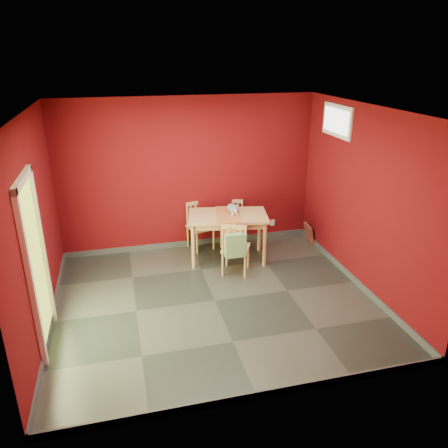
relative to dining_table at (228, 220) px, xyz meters
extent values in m
plane|color=#2D342D|center=(-0.53, -1.29, -0.72)|extent=(4.50, 4.50, 0.00)
plane|color=#5D090D|center=(-0.53, 0.71, 0.63)|extent=(4.50, 0.00, 4.50)
plane|color=#5D090D|center=(-0.53, -3.29, 0.63)|extent=(4.50, 0.00, 4.50)
plane|color=#5D090D|center=(-2.78, -1.29, 0.63)|extent=(0.00, 4.00, 4.00)
plane|color=#5D090D|center=(1.72, -1.29, 0.63)|extent=(0.00, 4.00, 4.00)
plane|color=white|center=(-0.53, -1.29, 1.98)|extent=(4.50, 4.50, 0.00)
cube|color=#3F4244|center=(-0.53, 0.70, -0.67)|extent=(4.50, 0.02, 0.10)
cube|color=#3F4244|center=(-0.53, -3.27, -0.67)|extent=(4.50, 0.02, 0.10)
cube|color=#3F4244|center=(-2.76, -1.29, -0.67)|extent=(0.03, 4.00, 0.10)
cube|color=#3F4244|center=(1.71, -1.29, -0.67)|extent=(0.03, 4.00, 0.10)
cube|color=#B7D838|center=(-2.76, -1.69, 0.31)|extent=(0.02, 0.85, 2.05)
cube|color=white|center=(-2.74, -2.15, 0.35)|extent=(0.06, 0.08, 2.13)
cube|color=white|center=(-2.74, -1.22, 0.35)|extent=(0.06, 0.08, 2.13)
cube|color=white|center=(-2.74, -1.69, 1.37)|extent=(0.06, 1.01, 0.08)
cube|color=white|center=(1.71, -0.29, 1.63)|extent=(0.03, 0.90, 0.50)
cube|color=white|center=(1.68, -0.29, 1.63)|extent=(0.02, 0.76, 0.36)
cube|color=silver|center=(1.07, 0.70, -0.42)|extent=(0.08, 0.02, 0.12)
cube|color=tan|center=(0.00, 0.00, 0.08)|extent=(1.43, 0.99, 0.04)
cube|color=tan|center=(0.00, 0.00, 0.00)|extent=(1.28, 0.84, 0.11)
cylinder|color=tan|center=(-0.64, -0.20, -0.33)|extent=(0.06, 0.06, 0.78)
cylinder|color=tan|center=(-0.52, 0.42, -0.33)|extent=(0.06, 0.06, 0.78)
cylinder|color=tan|center=(0.52, -0.42, -0.33)|extent=(0.06, 0.06, 0.78)
cylinder|color=tan|center=(0.64, 0.20, -0.33)|extent=(0.06, 0.06, 0.78)
cube|color=#C06531|center=(0.00, 0.00, 0.11)|extent=(0.53, 0.86, 0.01)
cube|color=#C06531|center=(0.00, -0.41, -0.10)|extent=(0.38, 0.08, 0.40)
cube|color=tan|center=(-0.37, 0.55, -0.31)|extent=(0.51, 0.51, 0.04)
cylinder|color=tan|center=(-0.48, 0.33, -0.52)|extent=(0.03, 0.03, 0.39)
cylinder|color=tan|center=(-0.58, 0.66, -0.52)|extent=(0.03, 0.03, 0.39)
cylinder|color=tan|center=(-0.15, 0.44, -0.52)|extent=(0.03, 0.03, 0.39)
cylinder|color=tan|center=(-0.26, 0.77, -0.52)|extent=(0.03, 0.03, 0.39)
cylinder|color=tan|center=(-0.58, 0.66, -0.07)|extent=(0.03, 0.03, 0.43)
cylinder|color=tan|center=(-0.26, 0.77, -0.07)|extent=(0.03, 0.03, 0.43)
cube|color=tan|center=(-0.42, 0.71, 0.11)|extent=(0.36, 0.15, 0.07)
cube|color=tan|center=(-0.51, 0.68, -0.11)|extent=(0.04, 0.03, 0.34)
cube|color=tan|center=(-0.42, 0.71, -0.11)|extent=(0.04, 0.03, 0.34)
cube|color=tan|center=(-0.33, 0.74, -0.11)|extent=(0.04, 0.03, 0.34)
cube|color=tan|center=(0.22, 0.57, -0.32)|extent=(0.51, 0.51, 0.04)
cylinder|color=tan|center=(0.00, 0.48, -0.53)|extent=(0.03, 0.03, 0.38)
cylinder|color=tan|center=(0.14, 0.79, -0.53)|extent=(0.03, 0.03, 0.38)
cylinder|color=tan|center=(0.31, 0.35, -0.53)|extent=(0.03, 0.03, 0.38)
cylinder|color=tan|center=(0.44, 0.65, -0.53)|extent=(0.03, 0.03, 0.38)
cylinder|color=tan|center=(0.14, 0.79, -0.09)|extent=(0.03, 0.03, 0.42)
cylinder|color=tan|center=(0.44, 0.65, -0.09)|extent=(0.03, 0.03, 0.42)
cube|color=tan|center=(0.29, 0.72, 0.08)|extent=(0.33, 0.17, 0.06)
cube|color=tan|center=(0.21, 0.76, -0.13)|extent=(0.04, 0.03, 0.32)
cube|color=tan|center=(0.29, 0.72, -0.13)|extent=(0.04, 0.03, 0.32)
cube|color=tan|center=(0.38, 0.68, -0.13)|extent=(0.04, 0.03, 0.32)
cube|color=tan|center=(0.00, -0.50, -0.29)|extent=(0.56, 0.56, 0.04)
cylinder|color=tan|center=(0.24, -0.42, -0.51)|extent=(0.04, 0.04, 0.41)
cylinder|color=tan|center=(0.09, -0.74, -0.51)|extent=(0.04, 0.04, 0.41)
cylinder|color=tan|center=(-0.09, -0.26, -0.51)|extent=(0.04, 0.04, 0.41)
cylinder|color=tan|center=(-0.24, -0.59, -0.51)|extent=(0.04, 0.04, 0.41)
cylinder|color=tan|center=(0.09, -0.74, -0.04)|extent=(0.04, 0.04, 0.45)
cylinder|color=tan|center=(-0.24, -0.59, -0.04)|extent=(0.04, 0.04, 0.45)
cube|color=tan|center=(-0.07, -0.67, 0.14)|extent=(0.36, 0.19, 0.07)
cube|color=tan|center=(0.02, -0.71, -0.08)|extent=(0.04, 0.03, 0.35)
cube|color=tan|center=(-0.07, -0.67, -0.08)|extent=(0.04, 0.03, 0.35)
cube|color=tan|center=(-0.16, -0.63, -0.08)|extent=(0.04, 0.03, 0.35)
cube|color=#729E67|center=(-0.07, -0.75, -0.13)|extent=(0.32, 0.10, 0.38)
cylinder|color=#729E67|center=(-0.16, -0.69, 0.12)|extent=(0.02, 0.16, 0.02)
cylinder|color=#729E67|center=(0.02, -0.69, 0.12)|extent=(0.02, 0.16, 0.02)
cube|color=brown|center=(1.66, 0.31, -0.54)|extent=(0.14, 0.36, 0.35)
cube|color=black|center=(1.66, 0.31, -0.54)|extent=(0.10, 0.25, 0.24)
camera|label=1|loc=(-1.73, -6.63, 2.67)|focal=35.00mm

